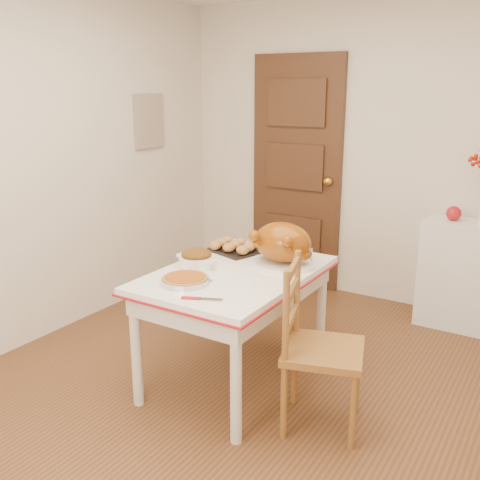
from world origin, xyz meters
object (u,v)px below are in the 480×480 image
Objects in this scene: kitchen_table at (236,327)px; turkey_platter at (283,244)px; sideboard at (478,277)px; chair_oak at (324,347)px; pumpkin_pie at (185,279)px.

turkey_platter reaches higher than kitchen_table.
kitchen_table is 0.58m from turkey_platter.
sideboard is at bearing 39.55° from turkey_platter.
turkey_platter reaches higher than sideboard.
sideboard is 0.67× the size of kitchen_table.
pumpkin_pie is at bearing 85.89° from chair_oak.
sideboard is 1.72m from turkey_platter.
kitchen_table is at bearing 69.60° from pumpkin_pie.
sideboard is 2.34m from pumpkin_pie.
chair_oak is at bearing 13.23° from pumpkin_pie.
turkey_platter is at bearing 52.57° from kitchen_table.
pumpkin_pie is at bearing -134.66° from turkey_platter.
kitchen_table is 0.53m from pumpkin_pie.
turkey_platter is at bearing -124.09° from sideboard.
sideboard reaches higher than pumpkin_pie.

